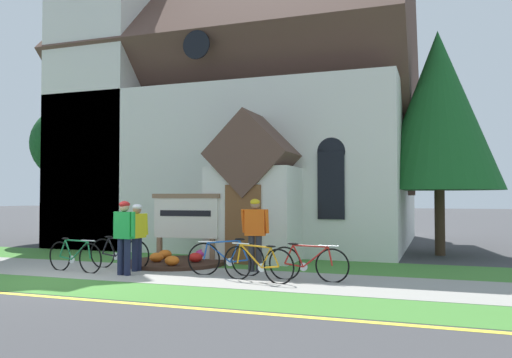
{
  "coord_description": "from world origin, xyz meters",
  "views": [
    {
      "loc": [
        7.78,
        -9.1,
        1.78
      ],
      "look_at": [
        3.59,
        2.76,
        2.21
      ],
      "focal_mm": 36.42,
      "sensor_mm": 36.0,
      "label": 1
    }
  ],
  "objects_px": {
    "bicycle_yellow": "(119,253)",
    "cyclist_in_orange_jersey": "(124,232)",
    "bicycle_black": "(258,263)",
    "cyclist_in_white_jersey": "(255,229)",
    "church_sign": "(186,218)",
    "bicycle_orange": "(75,256)",
    "cyclist_in_yellow_jersey": "(137,232)",
    "yard_deciduous_tree": "(84,145)",
    "bicycle_green": "(226,258)",
    "bicycle_silver": "(308,263)",
    "roadside_conifer": "(438,110)"
  },
  "relations": [
    {
      "from": "bicycle_black",
      "to": "bicycle_orange",
      "type": "xyz_separation_m",
      "value": [
        -4.57,
        -0.11,
        -0.01
      ]
    },
    {
      "from": "bicycle_orange",
      "to": "cyclist_in_orange_jersey",
      "type": "height_order",
      "value": "cyclist_in_orange_jersey"
    },
    {
      "from": "roadside_conifer",
      "to": "cyclist_in_yellow_jersey",
      "type": "bearing_deg",
      "value": -138.81
    },
    {
      "from": "bicycle_yellow",
      "to": "roadside_conifer",
      "type": "height_order",
      "value": "roadside_conifer"
    },
    {
      "from": "yard_deciduous_tree",
      "to": "church_sign",
      "type": "bearing_deg",
      "value": -33.42
    },
    {
      "from": "bicycle_black",
      "to": "bicycle_yellow",
      "type": "bearing_deg",
      "value": 169.55
    },
    {
      "from": "bicycle_green",
      "to": "cyclist_in_yellow_jersey",
      "type": "relative_size",
      "value": 1.09
    },
    {
      "from": "bicycle_orange",
      "to": "cyclist_in_white_jersey",
      "type": "distance_m",
      "value": 4.33
    },
    {
      "from": "cyclist_in_orange_jersey",
      "to": "yard_deciduous_tree",
      "type": "height_order",
      "value": "yard_deciduous_tree"
    },
    {
      "from": "yard_deciduous_tree",
      "to": "bicycle_orange",
      "type": "bearing_deg",
      "value": -53.35
    },
    {
      "from": "bicycle_silver",
      "to": "roadside_conifer",
      "type": "height_order",
      "value": "roadside_conifer"
    },
    {
      "from": "bicycle_black",
      "to": "bicycle_silver",
      "type": "distance_m",
      "value": 1.06
    },
    {
      "from": "roadside_conifer",
      "to": "church_sign",
      "type": "bearing_deg",
      "value": -148.3
    },
    {
      "from": "cyclist_in_white_jersey",
      "to": "yard_deciduous_tree",
      "type": "distance_m",
      "value": 11.27
    },
    {
      "from": "bicycle_black",
      "to": "cyclist_in_orange_jersey",
      "type": "bearing_deg",
      "value": -176.21
    },
    {
      "from": "bicycle_green",
      "to": "yard_deciduous_tree",
      "type": "xyz_separation_m",
      "value": [
        -8.89,
        6.42,
        3.49
      ]
    },
    {
      "from": "bicycle_silver",
      "to": "roadside_conifer",
      "type": "xyz_separation_m",
      "value": [
        2.65,
        6.03,
        4.06
      ]
    },
    {
      "from": "yard_deciduous_tree",
      "to": "cyclist_in_orange_jersey",
      "type": "bearing_deg",
      "value": -46.98
    },
    {
      "from": "church_sign",
      "to": "cyclist_in_yellow_jersey",
      "type": "relative_size",
      "value": 1.24
    },
    {
      "from": "cyclist_in_yellow_jersey",
      "to": "cyclist_in_white_jersey",
      "type": "height_order",
      "value": "cyclist_in_white_jersey"
    },
    {
      "from": "cyclist_in_yellow_jersey",
      "to": "roadside_conifer",
      "type": "distance_m",
      "value": 9.76
    },
    {
      "from": "bicycle_black",
      "to": "cyclist_in_white_jersey",
      "type": "bearing_deg",
      "value": 111.87
    },
    {
      "from": "bicycle_orange",
      "to": "cyclist_in_white_jersey",
      "type": "height_order",
      "value": "cyclist_in_white_jersey"
    },
    {
      "from": "bicycle_green",
      "to": "roadside_conifer",
      "type": "distance_m",
      "value": 8.5
    },
    {
      "from": "bicycle_silver",
      "to": "bicycle_yellow",
      "type": "distance_m",
      "value": 4.88
    },
    {
      "from": "bicycle_green",
      "to": "bicycle_yellow",
      "type": "bearing_deg",
      "value": 176.9
    },
    {
      "from": "bicycle_black",
      "to": "cyclist_in_yellow_jersey",
      "type": "xyz_separation_m",
      "value": [
        -3.23,
        0.47,
        0.55
      ]
    },
    {
      "from": "church_sign",
      "to": "bicycle_green",
      "type": "height_order",
      "value": "church_sign"
    },
    {
      "from": "bicycle_silver",
      "to": "roadside_conifer",
      "type": "bearing_deg",
      "value": 66.27
    },
    {
      "from": "bicycle_black",
      "to": "bicycle_silver",
      "type": "bearing_deg",
      "value": 24.26
    },
    {
      "from": "church_sign",
      "to": "bicycle_orange",
      "type": "distance_m",
      "value": 3.13
    },
    {
      "from": "bicycle_silver",
      "to": "cyclist_in_white_jersey",
      "type": "xyz_separation_m",
      "value": [
        -1.5,
        0.88,
        0.65
      ]
    },
    {
      "from": "bicycle_black",
      "to": "bicycle_green",
      "type": "height_order",
      "value": "bicycle_green"
    },
    {
      "from": "bicycle_orange",
      "to": "cyclist_in_yellow_jersey",
      "type": "height_order",
      "value": "cyclist_in_yellow_jersey"
    },
    {
      "from": "cyclist_in_yellow_jersey",
      "to": "yard_deciduous_tree",
      "type": "bearing_deg",
      "value": 135.43
    },
    {
      "from": "church_sign",
      "to": "bicycle_green",
      "type": "distance_m",
      "value": 2.83
    },
    {
      "from": "cyclist_in_orange_jersey",
      "to": "church_sign",
      "type": "bearing_deg",
      "value": 85.59
    },
    {
      "from": "bicycle_silver",
      "to": "yard_deciduous_tree",
      "type": "bearing_deg",
      "value": 148.81
    },
    {
      "from": "cyclist_in_white_jersey",
      "to": "church_sign",
      "type": "bearing_deg",
      "value": 155.44
    },
    {
      "from": "bicycle_orange",
      "to": "roadside_conifer",
      "type": "height_order",
      "value": "roadside_conifer"
    },
    {
      "from": "bicycle_orange",
      "to": "church_sign",
      "type": "bearing_deg",
      "value": 57.15
    },
    {
      "from": "bicycle_yellow",
      "to": "bicycle_orange",
      "type": "relative_size",
      "value": 1.02
    },
    {
      "from": "roadside_conifer",
      "to": "bicycle_yellow",
      "type": "bearing_deg",
      "value": -142.62
    },
    {
      "from": "church_sign",
      "to": "bicycle_silver",
      "type": "xyz_separation_m",
      "value": [
        3.9,
        -1.98,
        -0.83
      ]
    },
    {
      "from": "bicycle_yellow",
      "to": "cyclist_in_orange_jersey",
      "type": "height_order",
      "value": "cyclist_in_orange_jersey"
    },
    {
      "from": "church_sign",
      "to": "yard_deciduous_tree",
      "type": "distance_m",
      "value": 8.7
    },
    {
      "from": "bicycle_green",
      "to": "cyclist_in_white_jersey",
      "type": "height_order",
      "value": "cyclist_in_white_jersey"
    },
    {
      "from": "bicycle_silver",
      "to": "bicycle_orange",
      "type": "bearing_deg",
      "value": -174.34
    },
    {
      "from": "bicycle_silver",
      "to": "bicycle_green",
      "type": "bearing_deg",
      "value": 176.3
    },
    {
      "from": "cyclist_in_white_jersey",
      "to": "cyclist_in_orange_jersey",
      "type": "relative_size",
      "value": 1.03
    }
  ]
}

